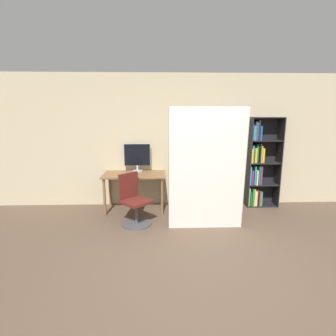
% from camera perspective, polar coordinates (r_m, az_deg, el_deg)
% --- Properties ---
extents(ground_plane, '(16.00, 16.00, 0.00)m').
position_cam_1_polar(ground_plane, '(3.22, 7.40, -24.57)').
color(ground_plane, brown).
extents(wall_back, '(8.00, 0.06, 2.70)m').
position_cam_1_polar(wall_back, '(5.47, 2.97, 5.87)').
color(wall_back, '#C6B793').
rests_on(wall_back, ground).
extents(desk, '(1.21, 0.68, 0.75)m').
position_cam_1_polar(desk, '(5.22, -7.34, -2.29)').
color(desk, brown).
rests_on(desk, ground).
extents(monitor, '(0.54, 0.20, 0.57)m').
position_cam_1_polar(monitor, '(5.35, -6.72, 2.60)').
color(monitor, '#B7B7BC').
rests_on(monitor, desk).
extents(office_chair, '(0.62, 0.62, 0.90)m').
position_cam_1_polar(office_chair, '(4.64, -7.38, -7.89)').
color(office_chair, '#4C4C51').
rests_on(office_chair, ground).
extents(bookshelf, '(0.65, 0.33, 1.84)m').
position_cam_1_polar(bookshelf, '(5.73, 19.14, 0.62)').
color(bookshelf, black).
rests_on(bookshelf, ground).
extents(mattress_near, '(1.24, 0.31, 2.02)m').
position_cam_1_polar(mattress_near, '(4.36, 8.42, -0.24)').
color(mattress_near, silver).
rests_on(mattress_near, ground).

